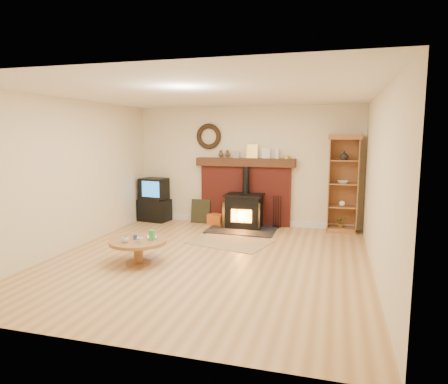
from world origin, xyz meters
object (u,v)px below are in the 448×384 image
(curio_cabinet, at_px, (343,184))
(coffee_table, at_px, (138,244))
(wood_stove, at_px, (244,212))
(tv_unit, at_px, (154,200))

(curio_cabinet, bearing_deg, coffee_table, -135.26)
(coffee_table, bearing_deg, wood_stove, 69.07)
(wood_stove, height_order, curio_cabinet, curio_cabinet)
(wood_stove, relative_size, tv_unit, 1.40)
(coffee_table, bearing_deg, curio_cabinet, 44.74)
(wood_stove, xyz_separation_m, tv_unit, (-2.18, 0.19, 0.12))
(wood_stove, bearing_deg, tv_unit, 174.91)
(tv_unit, distance_m, curio_cabinet, 4.22)
(tv_unit, height_order, coffee_table, tv_unit)
(wood_stove, distance_m, tv_unit, 2.19)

